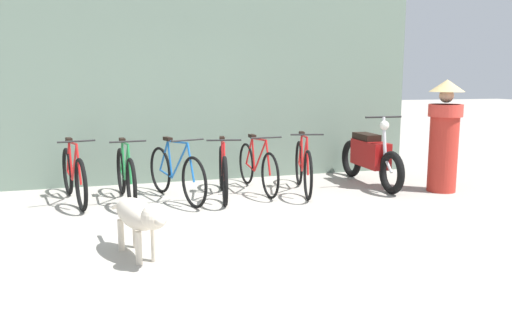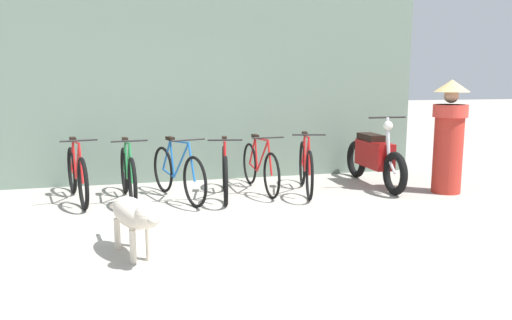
{
  "view_description": "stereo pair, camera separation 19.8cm",
  "coord_description": "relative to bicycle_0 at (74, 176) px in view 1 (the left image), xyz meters",
  "views": [
    {
      "loc": [
        -1.15,
        -4.68,
        1.65
      ],
      "look_at": [
        0.56,
        1.18,
        0.65
      ],
      "focal_mm": 35.0,
      "sensor_mm": 36.0,
      "label": 1
    },
    {
      "loc": [
        -0.96,
        -4.74,
        1.65
      ],
      "look_at": [
        0.56,
        1.18,
        0.65
      ],
      "focal_mm": 35.0,
      "sensor_mm": 36.0,
      "label": 2
    }
  ],
  "objects": [
    {
      "name": "ground_plane",
      "position": [
        1.66,
        -2.3,
        -0.36
      ],
      "size": [
        60.0,
        60.0,
        0.0
      ],
      "primitive_type": "plane",
      "color": "#9E998E"
    },
    {
      "name": "stray_dog",
      "position": [
        0.72,
        -2.43,
        0.05
      ],
      "size": [
        0.52,
        1.21,
        0.6
      ],
      "rotation": [
        0.0,
        0.0,
        5.03
      ],
      "color": "beige",
      "rests_on": "ground"
    },
    {
      "name": "shop_wall_back",
      "position": [
        1.66,
        1.08,
        1.2
      ],
      "size": [
        7.83,
        0.2,
        3.12
      ],
      "color": "slate",
      "rests_on": "ground"
    },
    {
      "name": "bicycle_2",
      "position": [
        1.33,
        -0.24,
        0.0
      ],
      "size": [
        0.63,
        1.66,
        0.88
      ],
      "rotation": [
        0.0,
        0.0,
        -1.25
      ],
      "color": "black",
      "rests_on": "ground"
    },
    {
      "name": "motorcycle",
      "position": [
        4.38,
        -0.09,
        0.08
      ],
      "size": [
        0.58,
        1.95,
        1.11
      ],
      "rotation": [
        0.0,
        0.0,
        -1.6
      ],
      "color": "black",
      "rests_on": "ground"
    },
    {
      "name": "bicycle_0",
      "position": [
        0.0,
        0.0,
        0.0
      ],
      "size": [
        0.53,
        1.69,
        0.88
      ],
      "rotation": [
        0.0,
        0.0,
        -1.35
      ],
      "color": "black",
      "rests_on": "ground"
    },
    {
      "name": "bicycle_5",
      "position": [
        3.19,
        -0.27,
        0.01
      ],
      "size": [
        0.54,
        1.65,
        0.9
      ],
      "rotation": [
        0.0,
        0.0,
        -1.82
      ],
      "color": "black",
      "rests_on": "ground"
    },
    {
      "name": "person_in_robes",
      "position": [
        5.18,
        -0.8,
        0.51
      ],
      "size": [
        0.7,
        0.7,
        1.64
      ],
      "rotation": [
        0.0,
        0.0,
        3.85
      ],
      "color": "#B72D23",
      "rests_on": "ground"
    },
    {
      "name": "bicycle_4",
      "position": [
        2.57,
        -0.01,
        -0.01
      ],
      "size": [
        0.46,
        1.69,
        0.85
      ],
      "rotation": [
        0.0,
        0.0,
        -1.51
      ],
      "color": "black",
      "rests_on": "ground"
    },
    {
      "name": "bicycle_1",
      "position": [
        0.67,
        -0.16,
        -0.0
      ],
      "size": [
        0.46,
        1.64,
        0.87
      ],
      "rotation": [
        0.0,
        0.0,
        -1.47
      ],
      "color": "black",
      "rests_on": "ground"
    },
    {
      "name": "bicycle_3",
      "position": [
        1.99,
        -0.27,
        -0.01
      ],
      "size": [
        0.46,
        1.63,
        0.86
      ],
      "rotation": [
        0.0,
        0.0,
        -1.74
      ],
      "color": "black",
      "rests_on": "ground"
    }
  ]
}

